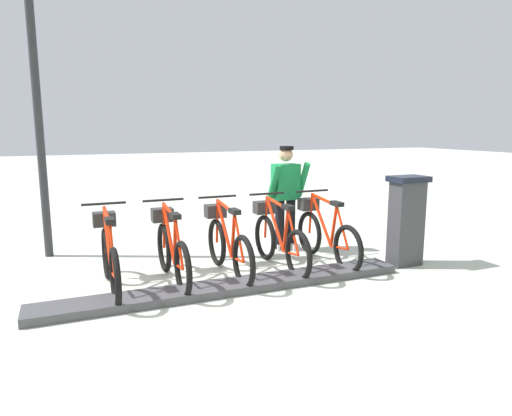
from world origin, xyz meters
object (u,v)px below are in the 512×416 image
bike_docked_2 (227,243)px  bike_docked_3 (171,249)px  bike_docked_0 (325,233)px  bike_docked_4 (109,255)px  worker_near_rack (286,194)px  lamp_post (34,66)px  payment_kiosk (406,219)px  bike_docked_1 (278,238)px

bike_docked_2 → bike_docked_3: bearing=90.0°
bike_docked_0 → bike_docked_4: (0.00, 3.01, 0.00)m
bike_docked_4 → worker_near_rack: worker_near_rack is taller
bike_docked_0 → bike_docked_4: size_ratio=1.00×
lamp_post → bike_docked_2: bearing=-130.3°
payment_kiosk → lamp_post: lamp_post is taller
payment_kiosk → bike_docked_1: payment_kiosk is taller
bike_docked_1 → worker_near_rack: bearing=-32.3°
bike_docked_1 → bike_docked_2: same height
bike_docked_0 → bike_docked_2: size_ratio=1.00×
bike_docked_0 → bike_docked_2: bearing=90.0°
payment_kiosk → worker_near_rack: worker_near_rack is taller
bike_docked_0 → payment_kiosk: bearing=-120.2°
bike_docked_2 → bike_docked_0: bearing=-90.0°
payment_kiosk → bike_docked_4: payment_kiosk is taller
bike_docked_2 → worker_near_rack: (0.85, -1.29, 0.48)m
bike_docked_0 → bike_docked_3: bearing=90.0°
worker_near_rack → bike_docked_0: bearing=-165.6°
payment_kiosk → bike_docked_4: size_ratio=0.74×
payment_kiosk → bike_docked_2: bearing=77.0°
bike_docked_3 → lamp_post: size_ratio=0.40×
worker_near_rack → bike_docked_3: bearing=112.5°
bike_docked_0 → bike_docked_2: same height
payment_kiosk → lamp_post: (2.47, 4.72, 2.15)m
lamp_post → bike_docked_1: bearing=-122.4°
bike_docked_4 → lamp_post: size_ratio=0.40×
payment_kiosk → bike_docked_0: size_ratio=0.74×
bike_docked_4 → worker_near_rack: size_ratio=1.04×
bike_docked_1 → bike_docked_4: (0.00, 2.26, 0.00)m
bike_docked_4 → lamp_post: (1.90, 0.73, 2.38)m
bike_docked_1 → bike_docked_4: size_ratio=1.00×
lamp_post → worker_near_rack: bearing=-106.6°
bike_docked_0 → bike_docked_3: 2.26m
bike_docked_3 → bike_docked_4: size_ratio=1.00×
bike_docked_2 → lamp_post: 3.78m
lamp_post → bike_docked_3: bearing=-142.0°
payment_kiosk → bike_docked_4: bearing=81.8°
bike_docked_0 → worker_near_rack: 1.00m
payment_kiosk → bike_docked_2: size_ratio=0.74×
bike_docked_1 → payment_kiosk: bearing=-108.2°
bike_docked_0 → worker_near_rack: worker_near_rack is taller
bike_docked_3 → worker_near_rack: worker_near_rack is taller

